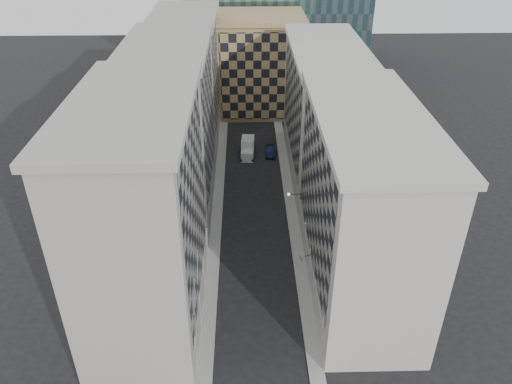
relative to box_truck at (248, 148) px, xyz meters
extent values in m
cube|color=gray|center=(-4.50, -17.06, -1.16)|extent=(1.50, 100.00, 0.15)
cube|color=gray|center=(6.00, -17.06, -1.16)|extent=(1.50, 100.00, 0.15)
cube|color=#9D998D|center=(-10.25, -36.06, 10.26)|extent=(10.00, 22.00, 23.00)
cube|color=gray|center=(-5.37, -36.06, 11.76)|extent=(0.25, 19.36, 18.00)
cube|color=#9D998D|center=(-5.45, -36.06, 0.36)|extent=(0.45, 21.12, 3.20)
cube|color=#9D998D|center=(-10.25, -36.06, 22.11)|extent=(10.80, 22.80, 0.70)
cylinder|color=#9D998D|center=(-5.60, -44.31, 0.96)|extent=(0.90, 0.90, 4.40)
cylinder|color=#9D998D|center=(-5.60, -38.81, 0.96)|extent=(0.90, 0.90, 4.40)
cylinder|color=#9D998D|center=(-5.60, -33.31, 0.96)|extent=(0.90, 0.90, 4.40)
cylinder|color=#9D998D|center=(-5.60, -27.81, 0.96)|extent=(0.90, 0.90, 4.40)
cube|color=#98958D|center=(-10.25, -14.06, 9.76)|extent=(10.00, 22.00, 22.00)
cube|color=gray|center=(-5.37, -14.06, 11.26)|extent=(0.25, 19.36, 17.00)
cube|color=#98958D|center=(-5.45, -14.06, 0.36)|extent=(0.45, 21.12, 3.20)
cube|color=#98958D|center=(-10.25, -14.06, 21.11)|extent=(10.80, 22.80, 0.70)
cylinder|color=#98958D|center=(-5.60, -22.31, 0.96)|extent=(0.90, 0.90, 4.40)
cylinder|color=#98958D|center=(-5.60, -16.81, 0.96)|extent=(0.90, 0.90, 4.40)
cylinder|color=#98958D|center=(-5.60, -11.31, 0.96)|extent=(0.90, 0.90, 4.40)
cylinder|color=#98958D|center=(-5.60, -5.81, 0.96)|extent=(0.90, 0.90, 4.40)
cube|color=#9D998D|center=(-10.25, 7.94, 9.26)|extent=(10.00, 22.00, 21.00)
cube|color=gray|center=(-5.37, 7.94, 10.76)|extent=(0.25, 19.36, 16.00)
cube|color=#9D998D|center=(-5.45, 7.94, 0.36)|extent=(0.45, 21.12, 3.20)
cube|color=#9D998D|center=(-10.25, 7.94, 20.11)|extent=(10.80, 22.80, 0.70)
cylinder|color=#9D998D|center=(-5.60, -0.31, 0.96)|extent=(0.90, 0.90, 4.40)
cylinder|color=#9D998D|center=(-5.60, 5.19, 0.96)|extent=(0.90, 0.90, 4.40)
cylinder|color=#9D998D|center=(-5.60, 10.69, 0.96)|extent=(0.90, 0.90, 4.40)
cylinder|color=#9D998D|center=(-5.60, 16.19, 0.96)|extent=(0.90, 0.90, 4.40)
cube|color=#B5B0A6|center=(11.75, -32.06, 8.76)|extent=(10.00, 26.00, 20.00)
cube|color=gray|center=(6.87, -32.06, 10.26)|extent=(0.25, 22.88, 15.00)
cube|color=#B5B0A6|center=(6.95, -32.06, 0.36)|extent=(0.45, 24.96, 3.20)
cube|color=#B5B0A6|center=(11.75, -32.06, 19.11)|extent=(10.80, 26.80, 0.70)
cylinder|color=#B5B0A6|center=(7.10, -42.46, 0.96)|extent=(0.90, 0.90, 4.40)
cylinder|color=#B5B0A6|center=(7.10, -37.26, 0.96)|extent=(0.90, 0.90, 4.40)
cylinder|color=#B5B0A6|center=(7.10, -32.06, 0.96)|extent=(0.90, 0.90, 4.40)
cylinder|color=#B5B0A6|center=(7.10, -26.86, 0.96)|extent=(0.90, 0.90, 4.40)
cylinder|color=#B5B0A6|center=(7.10, -21.66, 0.96)|extent=(0.90, 0.90, 4.40)
cube|color=#B5B0A6|center=(11.75, -5.06, 8.26)|extent=(10.00, 28.00, 19.00)
cube|color=gray|center=(6.87, -5.06, 9.76)|extent=(0.25, 24.64, 14.00)
cube|color=#B5B0A6|center=(6.95, -5.06, 0.36)|extent=(0.45, 26.88, 3.20)
cube|color=#B5B0A6|center=(11.75, -5.06, 18.11)|extent=(10.80, 28.80, 0.70)
cube|color=tan|center=(2.75, 20.94, 7.76)|extent=(16.00, 14.00, 18.00)
cube|color=tan|center=(2.75, 13.84, 7.76)|extent=(15.20, 0.25, 16.50)
cube|color=tan|center=(2.75, 20.94, 17.16)|extent=(16.80, 14.80, 0.80)
cube|color=#2A2421|center=(0.75, 34.94, 12.76)|extent=(6.00, 6.00, 28.00)
cylinder|color=gray|center=(-5.15, -43.06, 6.76)|extent=(0.10, 2.33, 2.33)
cylinder|color=gray|center=(-5.15, -39.06, 6.76)|extent=(0.10, 2.33, 2.33)
cylinder|color=black|center=(5.85, -23.06, 4.96)|extent=(1.80, 0.08, 0.08)
sphere|color=#FFE5B2|center=(4.95, -23.06, 4.96)|extent=(0.36, 0.36, 0.36)
cube|color=silver|center=(-0.10, -1.73, -0.41)|extent=(2.15, 2.32, 1.65)
cube|color=silver|center=(0.04, 0.65, 0.18)|extent=(2.30, 3.42, 2.84)
cylinder|color=black|center=(-1.06, -2.40, -0.82)|extent=(0.32, 0.84, 0.82)
cylinder|color=black|center=(0.77, -2.51, -0.82)|extent=(0.32, 0.84, 0.82)
cylinder|color=black|center=(-0.81, 1.81, -0.82)|extent=(0.32, 0.84, 0.82)
cylinder|color=black|center=(1.02, 1.69, -0.82)|extent=(0.32, 0.84, 0.82)
imported|color=black|center=(3.84, 0.12, -0.53)|extent=(1.81, 4.36, 1.40)
cylinder|color=black|center=(6.35, -32.77, 2.95)|extent=(0.73, 0.35, 0.06)
cube|color=tan|center=(5.65, -32.77, 2.56)|extent=(0.31, 0.64, 0.67)
camera|label=1|loc=(-0.46, -76.11, 37.66)|focal=35.00mm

